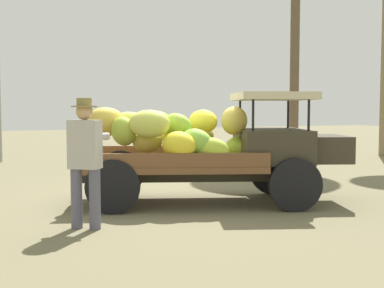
{
  "coord_description": "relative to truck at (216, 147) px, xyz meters",
  "views": [
    {
      "loc": [
        -2.99,
        -8.09,
        1.6
      ],
      "look_at": [
        0.3,
        -0.26,
        1.0
      ],
      "focal_mm": 47.67,
      "sensor_mm": 36.0,
      "label": 1
    }
  ],
  "objects": [
    {
      "name": "truck",
      "position": [
        0.0,
        0.0,
        0.0
      ],
      "size": [
        4.66,
        2.89,
        1.86
      ],
      "rotation": [
        0.0,
        0.0,
        -0.34
      ],
      "color": "#332E21",
      "rests_on": "ground"
    },
    {
      "name": "farmer",
      "position": [
        -2.38,
        -0.98,
        0.03
      ],
      "size": [
        0.58,
        0.56,
        1.73
      ],
      "rotation": [
        0.0,
        0.0,
        0.95
      ],
      "color": "#565567",
      "rests_on": "ground"
    },
    {
      "name": "ground_plane",
      "position": [
        -0.68,
        0.42,
        -0.96
      ],
      "size": [
        60.0,
        60.0,
        0.0
      ],
      "primitive_type": "plane",
      "color": "#716A4B"
    }
  ]
}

